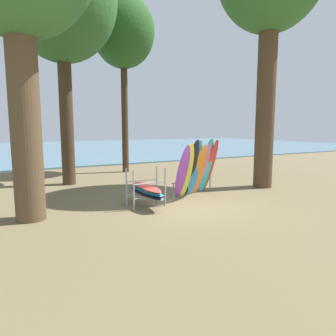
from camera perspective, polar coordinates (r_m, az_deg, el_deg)
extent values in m
plane|color=brown|center=(10.17, 3.35, -6.86)|extent=(80.00, 80.00, 0.00)
cube|color=slate|center=(37.88, -21.12, 3.37)|extent=(80.00, 36.00, 0.10)
cylinder|color=brown|center=(9.03, -25.29, 9.49)|extent=(0.79, 0.79, 5.90)
cylinder|color=#4C3823|center=(13.56, 17.90, 12.26)|extent=(0.77, 0.77, 7.44)
cylinder|color=#42301E|center=(17.49, -8.12, 10.11)|extent=(0.36, 0.36, 6.64)
ellipsoid|color=#285623|center=(18.22, -8.41, 24.06)|extent=(3.41, 3.41, 3.92)
cylinder|color=#42301E|center=(14.22, -18.57, 10.07)|extent=(0.57, 0.57, 6.48)
ellipsoid|color=purple|center=(10.76, 2.72, -0.74)|extent=(0.64, 0.71, 1.95)
ellipsoid|color=yellow|center=(10.93, 3.54, -0.47)|extent=(0.60, 0.64, 2.01)
ellipsoid|color=black|center=(11.10, 4.33, -0.03)|extent=(0.65, 0.79, 2.13)
ellipsoid|color=#2D8ED1|center=(11.29, 5.09, -0.01)|extent=(0.63, 0.66, 2.09)
ellipsoid|color=orange|center=(11.49, 5.82, -0.30)|extent=(0.64, 0.74, 1.93)
ellipsoid|color=pink|center=(11.67, 6.54, -0.08)|extent=(0.71, 0.82, 1.97)
ellipsoid|color=#38B2AD|center=(11.85, 7.23, 0.43)|extent=(0.60, 0.63, 2.14)
ellipsoid|color=red|center=(12.04, 7.90, 0.42)|extent=(0.70, 0.83, 2.09)
cylinder|color=#9EA0A5|center=(10.99, 1.04, -4.28)|extent=(0.04, 0.04, 0.55)
cylinder|color=#9EA0A5|center=(12.49, 7.91, -2.90)|extent=(0.04, 0.04, 0.55)
cylinder|color=#9EA0A5|center=(11.67, 4.71, -2.23)|extent=(2.18, 0.57, 0.04)
cylinder|color=#9EA0A5|center=(9.38, -6.46, -4.22)|extent=(0.05, 0.05, 1.25)
cylinder|color=#9EA0A5|center=(9.85, -0.54, -3.60)|extent=(0.05, 0.05, 1.25)
cylinder|color=#9EA0A5|center=(9.92, -7.80, -3.59)|extent=(0.05, 0.05, 1.25)
cylinder|color=#9EA0A5|center=(10.37, -2.13, -3.04)|extent=(0.05, 0.05, 1.25)
cylinder|color=#9EA0A5|center=(9.66, -3.41, -5.51)|extent=(1.10, 0.04, 0.04)
cylinder|color=#9EA0A5|center=(9.57, -3.43, -2.88)|extent=(1.10, 0.04, 0.04)
cylinder|color=#9EA0A5|center=(10.19, -4.89, -4.83)|extent=(1.10, 0.04, 0.04)
cylinder|color=#9EA0A5|center=(10.10, -4.92, -2.33)|extent=(1.10, 0.04, 0.04)
ellipsoid|color=gray|center=(9.92, -4.11, -4.88)|extent=(0.57, 2.12, 0.06)
ellipsoid|color=black|center=(9.89, -4.30, -4.56)|extent=(0.53, 2.11, 0.06)
ellipsoid|color=#2D8ED1|center=(9.90, -4.04, -4.20)|extent=(0.54, 2.11, 0.06)
ellipsoid|color=#38B2AD|center=(9.88, -4.04, -3.85)|extent=(0.65, 2.13, 0.06)
ellipsoid|color=red|center=(9.87, -4.09, -3.52)|extent=(0.61, 2.12, 0.06)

